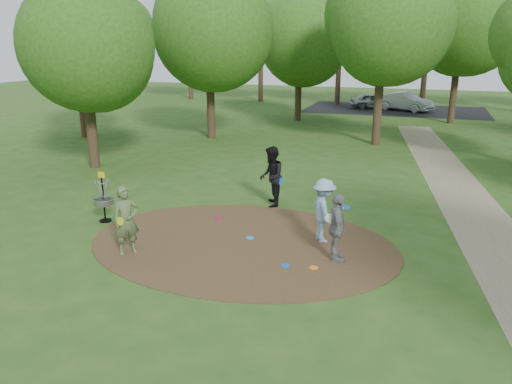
% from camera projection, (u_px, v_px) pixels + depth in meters
% --- Properties ---
extents(ground, '(100.00, 100.00, 0.00)m').
position_uv_depth(ground, '(242.00, 243.00, 13.40)').
color(ground, '#2D5119').
rests_on(ground, ground).
extents(dirt_clearing, '(8.40, 8.40, 0.02)m').
position_uv_depth(dirt_clearing, '(242.00, 243.00, 13.40)').
color(dirt_clearing, '#47301C').
rests_on(dirt_clearing, ground).
extents(footpath, '(7.55, 39.89, 0.01)m').
position_uv_depth(footpath, '(498.00, 246.00, 13.22)').
color(footpath, '#8C7A5B').
rests_on(footpath, ground).
extents(parking_lot, '(14.00, 8.00, 0.01)m').
position_uv_depth(parking_lot, '(395.00, 110.00, 40.00)').
color(parking_lot, black).
rests_on(parking_lot, ground).
extents(player_observer_with_disc, '(0.75, 0.77, 1.78)m').
position_uv_depth(player_observer_with_disc, '(126.00, 220.00, 12.54)').
color(player_observer_with_disc, '#55683C').
rests_on(player_observer_with_disc, ground).
extents(player_throwing_with_disc, '(1.29, 1.29, 1.74)m').
position_uv_depth(player_throwing_with_disc, '(324.00, 210.00, 13.33)').
color(player_throwing_with_disc, '#86AAC9').
rests_on(player_throwing_with_disc, ground).
extents(player_walking_with_disc, '(0.99, 1.14, 1.99)m').
position_uv_depth(player_walking_with_disc, '(271.00, 177.00, 16.21)').
color(player_walking_with_disc, black).
rests_on(player_walking_with_disc, ground).
extents(player_waiting_with_disc, '(0.70, 1.09, 1.72)m').
position_uv_depth(player_waiting_with_disc, '(337.00, 228.00, 12.10)').
color(player_waiting_with_disc, gray).
rests_on(player_waiting_with_disc, ground).
extents(disc_ground_cyan, '(0.22, 0.22, 0.02)m').
position_uv_depth(disc_ground_cyan, '(250.00, 238.00, 13.70)').
color(disc_ground_cyan, '#1BA3DD').
rests_on(disc_ground_cyan, dirt_clearing).
extents(disc_ground_blue, '(0.22, 0.22, 0.02)m').
position_uv_depth(disc_ground_blue, '(285.00, 266.00, 12.00)').
color(disc_ground_blue, blue).
rests_on(disc_ground_blue, dirt_clearing).
extents(disc_ground_red, '(0.22, 0.22, 0.02)m').
position_uv_depth(disc_ground_red, '(219.00, 218.00, 15.21)').
color(disc_ground_red, '#BB123F').
rests_on(disc_ground_red, dirt_clearing).
extents(car_left, '(3.87, 2.47, 1.23)m').
position_uv_depth(car_left, '(373.00, 101.00, 40.64)').
color(car_left, '#95999C').
rests_on(car_left, ground).
extents(car_right, '(4.54, 3.26, 1.42)m').
position_uv_depth(car_right, '(405.00, 102.00, 39.18)').
color(car_right, '#B4B6BD').
rests_on(car_right, ground).
extents(disc_ground_orange, '(0.22, 0.22, 0.02)m').
position_uv_depth(disc_ground_orange, '(314.00, 268.00, 11.88)').
color(disc_ground_orange, orange).
rests_on(disc_ground_orange, dirt_clearing).
extents(disc_golf_basket, '(0.63, 0.63, 1.54)m').
position_uv_depth(disc_golf_basket, '(103.00, 194.00, 14.81)').
color(disc_golf_basket, black).
rests_on(disc_golf_basket, ground).
extents(tree_ring, '(37.40, 45.63, 9.60)m').
position_uv_depth(tree_ring, '(374.00, 38.00, 20.60)').
color(tree_ring, '#332316').
rests_on(tree_ring, ground).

